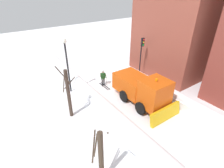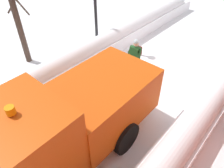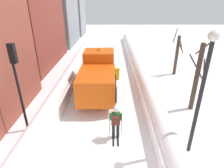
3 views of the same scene
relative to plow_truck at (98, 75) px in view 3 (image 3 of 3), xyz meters
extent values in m
plane|color=white|center=(0.44, 3.61, -1.48)|extent=(80.00, 80.00, 0.00)
cube|color=white|center=(-2.55, 3.61, -1.10)|extent=(1.10, 36.00, 0.75)
cylinder|color=white|center=(-2.55, 3.61, -0.73)|extent=(0.90, 34.20, 0.90)
cube|color=white|center=(3.44, 3.61, -1.11)|extent=(1.10, 36.00, 0.74)
cylinder|color=white|center=(3.44, 3.61, -0.74)|extent=(0.90, 34.20, 0.90)
cube|color=#DB510F|center=(0.00, -1.32, -0.08)|extent=(2.30, 3.40, 1.60)
cube|color=#DB510F|center=(0.00, 1.38, 0.27)|extent=(2.20, 2.00, 2.30)
cube|color=black|center=(0.00, 2.34, 0.78)|extent=(1.85, 0.06, 1.01)
cube|color=gold|center=(0.00, 2.73, -0.93)|extent=(3.20, 0.46, 1.13)
cylinder|color=orange|center=(0.00, 1.38, 1.54)|extent=(0.20, 0.20, 0.18)
cylinder|color=black|center=(-1.15, 1.08, -0.93)|extent=(0.25, 1.10, 1.10)
cylinder|color=black|center=(1.15, 1.08, -0.93)|extent=(0.25, 1.10, 1.10)
cylinder|color=black|center=(-1.15, -1.12, -0.93)|extent=(0.25, 1.10, 1.10)
cylinder|color=black|center=(1.15, -1.12, -0.93)|extent=(0.25, 1.10, 1.10)
cylinder|color=black|center=(1.04, -4.70, -1.07)|extent=(0.14, 0.14, 0.82)
cylinder|color=black|center=(1.26, -4.70, -1.07)|extent=(0.14, 0.14, 0.82)
cube|color=#1E5123|center=(1.15, -4.70, -0.35)|extent=(0.42, 0.26, 0.62)
cube|color=#591E19|center=(1.15, -4.91, -0.32)|extent=(0.32, 0.16, 0.44)
sphere|color=tan|center=(1.15, -4.70, 0.12)|extent=(0.24, 0.24, 0.24)
sphere|color=silver|center=(1.15, -4.70, 0.22)|extent=(0.22, 0.22, 0.22)
cylinder|color=#1E5123|center=(0.89, -4.60, -0.32)|extent=(0.09, 0.33, 0.56)
cylinder|color=#1E5123|center=(1.41, -4.60, -0.32)|extent=(0.09, 0.33, 0.56)
cube|color=black|center=(1.04, -4.45, -1.46)|extent=(0.09, 1.80, 0.03)
cube|color=black|center=(1.26, -4.45, -1.46)|extent=(0.09, 1.80, 0.03)
cylinder|color=#262628|center=(0.85, -4.48, -0.88)|extent=(0.02, 0.19, 1.19)
cylinder|color=#262628|center=(1.45, -4.48, -0.88)|extent=(0.02, 0.19, 1.19)
cylinder|color=black|center=(-3.48, -4.13, 0.36)|extent=(0.12, 0.12, 3.66)
cube|color=black|center=(-3.48, -3.99, 2.64)|extent=(0.28, 0.24, 0.90)
sphere|color=red|center=(-3.48, -3.86, 2.92)|extent=(0.18, 0.18, 0.18)
sphere|color=gold|center=(-3.48, -3.86, 2.64)|extent=(0.18, 0.18, 0.18)
sphere|color=green|center=(-3.48, -3.86, 2.36)|extent=(0.18, 0.18, 0.18)
cylinder|color=black|center=(4.47, -5.58, 1.01)|extent=(0.16, 0.16, 4.97)
sphere|color=silver|center=(4.47, -5.58, 3.67)|extent=(0.40, 0.40, 0.40)
cylinder|color=#3E3027|center=(5.97, -1.98, 0.61)|extent=(0.28, 0.28, 4.16)
cylinder|color=#3E3027|center=(6.27, -1.73, 2.47)|extent=(0.71, 0.96, 1.24)
cylinder|color=#3E3027|center=(6.17, -2.14, 1.46)|extent=(0.51, 0.67, 0.98)
cylinder|color=#3E3027|center=(5.69, -2.21, 1.41)|extent=(0.69, 0.89, 1.28)
cylinder|color=#433427|center=(6.78, 4.08, 0.29)|extent=(0.28, 0.28, 3.54)
cylinder|color=#433427|center=(7.02, 3.84, 1.09)|extent=(0.73, 0.80, 1.33)
cylinder|color=#433427|center=(6.49, 4.30, 2.05)|extent=(0.63, 0.93, 1.12)
cylinder|color=#433427|center=(6.94, 3.89, 1.15)|extent=(0.59, 0.56, 0.88)
camera|label=1|loc=(9.70, 9.28, 8.05)|focal=28.23mm
camera|label=2|loc=(-3.52, 2.28, 4.70)|focal=34.15mm
camera|label=3|loc=(0.97, -12.02, 4.77)|focal=29.50mm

